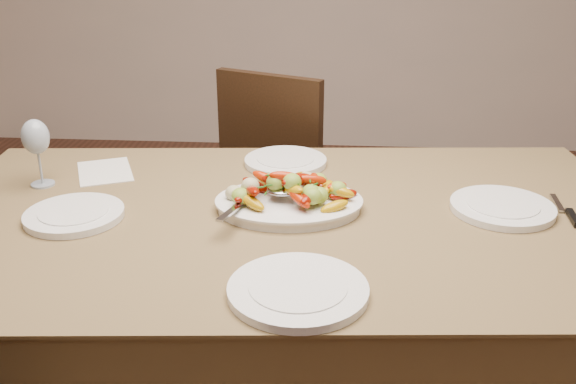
% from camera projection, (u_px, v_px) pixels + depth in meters
% --- Properties ---
extents(dining_table, '(1.92, 1.18, 0.76)m').
position_uv_depth(dining_table, '(288.00, 337.00, 1.79)').
color(dining_table, brown).
rests_on(dining_table, ground).
extents(chair_far, '(0.55, 0.55, 0.95)m').
position_uv_depth(chair_far, '(293.00, 181.00, 2.61)').
color(chair_far, black).
rests_on(chair_far, ground).
extents(serving_platter, '(0.39, 0.30, 0.02)m').
position_uv_depth(serving_platter, '(289.00, 205.00, 1.66)').
color(serving_platter, white).
rests_on(serving_platter, dining_table).
extents(roasted_vegetables, '(0.32, 0.23, 0.09)m').
position_uv_depth(roasted_vegetables, '(289.00, 185.00, 1.64)').
color(roasted_vegetables, '#700D02').
rests_on(roasted_vegetables, serving_platter).
extents(serving_spoon, '(0.29, 0.12, 0.03)m').
position_uv_depth(serving_spoon, '(263.00, 198.00, 1.61)').
color(serving_spoon, '#9EA0A8').
rests_on(serving_spoon, serving_platter).
extents(plate_left, '(0.25, 0.25, 0.02)m').
position_uv_depth(plate_left, '(74.00, 215.00, 1.62)').
color(plate_left, white).
rests_on(plate_left, dining_table).
extents(plate_right, '(0.26, 0.26, 0.02)m').
position_uv_depth(plate_right, '(502.00, 208.00, 1.66)').
color(plate_right, white).
rests_on(plate_right, dining_table).
extents(plate_far, '(0.25, 0.25, 0.02)m').
position_uv_depth(plate_far, '(286.00, 162.00, 1.97)').
color(plate_far, white).
rests_on(plate_far, dining_table).
extents(plate_near, '(0.29, 0.29, 0.02)m').
position_uv_depth(plate_near, '(298.00, 290.00, 1.29)').
color(plate_near, white).
rests_on(plate_near, dining_table).
extents(wine_glass, '(0.08, 0.08, 0.20)m').
position_uv_depth(wine_glass, '(38.00, 151.00, 1.78)').
color(wine_glass, '#8C99A5').
rests_on(wine_glass, dining_table).
extents(menu_card, '(0.22, 0.25, 0.00)m').
position_uv_depth(menu_card, '(105.00, 171.00, 1.92)').
color(menu_card, silver).
rests_on(menu_card, dining_table).
extents(table_knife, '(0.03, 0.20, 0.01)m').
position_uv_depth(table_knife, '(566.00, 212.00, 1.64)').
color(table_knife, '#9EA0A8').
rests_on(table_knife, dining_table).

